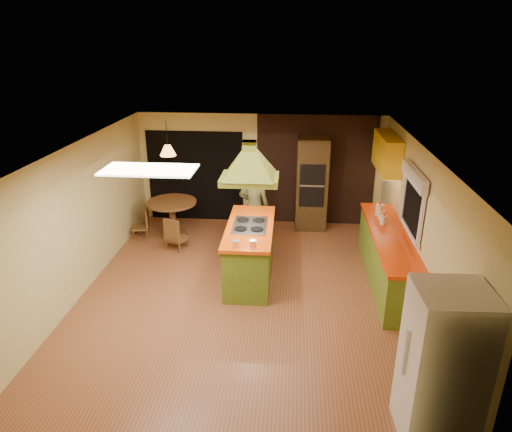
# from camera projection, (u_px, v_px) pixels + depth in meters

# --- Properties ---
(ground) EXTENTS (6.50, 6.50, 0.00)m
(ground) POSITION_uv_depth(u_px,v_px,m) (245.00, 292.00, 7.82)
(ground) COLOR #945330
(ground) RESTS_ON ground
(room_walls) EXTENTS (5.50, 6.50, 6.50)m
(room_walls) POSITION_uv_depth(u_px,v_px,m) (245.00, 225.00, 7.36)
(room_walls) COLOR beige
(room_walls) RESTS_ON ground
(ceiling_plane) EXTENTS (6.50, 6.50, 0.00)m
(ceiling_plane) POSITION_uv_depth(u_px,v_px,m) (244.00, 149.00, 6.89)
(ceiling_plane) COLOR silver
(ceiling_plane) RESTS_ON room_walls
(brick_panel) EXTENTS (2.64, 0.03, 2.50)m
(brick_panel) POSITION_uv_depth(u_px,v_px,m) (316.00, 171.00, 10.24)
(brick_panel) COLOR #381E14
(brick_panel) RESTS_ON ground
(nook_opening) EXTENTS (2.20, 0.03, 2.10)m
(nook_opening) POSITION_uv_depth(u_px,v_px,m) (196.00, 176.00, 10.54)
(nook_opening) COLOR black
(nook_opening) RESTS_ON ground
(right_counter) EXTENTS (0.62, 3.05, 0.92)m
(right_counter) POSITION_uv_depth(u_px,v_px,m) (387.00, 257.00, 8.01)
(right_counter) COLOR olive
(right_counter) RESTS_ON ground
(upper_cabinets) EXTENTS (0.34, 1.40, 0.70)m
(upper_cabinets) POSITION_uv_depth(u_px,v_px,m) (387.00, 153.00, 8.93)
(upper_cabinets) COLOR yellow
(upper_cabinets) RESTS_ON room_walls
(window_right) EXTENTS (0.12, 1.35, 1.06)m
(window_right) POSITION_uv_depth(u_px,v_px,m) (414.00, 191.00, 7.32)
(window_right) COLOR black
(window_right) RESTS_ON room_walls
(fluor_panel) EXTENTS (1.20, 0.60, 0.03)m
(fluor_panel) POSITION_uv_depth(u_px,v_px,m) (149.00, 170.00, 5.88)
(fluor_panel) COLOR white
(fluor_panel) RESTS_ON ceiling_plane
(kitchen_island) EXTENTS (0.84, 2.03, 1.02)m
(kitchen_island) POSITION_uv_depth(u_px,v_px,m) (250.00, 251.00, 8.13)
(kitchen_island) COLOR olive
(kitchen_island) RESTS_ON ground
(range_hood) EXTENTS (0.97, 0.70, 0.79)m
(range_hood) POSITION_uv_depth(u_px,v_px,m) (249.00, 156.00, 7.48)
(range_hood) COLOR olive
(range_hood) RESTS_ON ceiling_plane
(man) EXTENTS (0.63, 0.43, 1.68)m
(man) POSITION_uv_depth(u_px,v_px,m) (254.00, 207.00, 9.27)
(man) COLOR #4C4D29
(man) RESTS_ON ground
(refrigerator) EXTENTS (0.77, 0.73, 1.81)m
(refrigerator) POSITION_uv_depth(u_px,v_px,m) (442.00, 366.00, 4.74)
(refrigerator) COLOR white
(refrigerator) RESTS_ON ground
(wall_oven) EXTENTS (0.70, 0.62, 2.06)m
(wall_oven) POSITION_uv_depth(u_px,v_px,m) (312.00, 184.00, 10.07)
(wall_oven) COLOR #4C3518
(wall_oven) RESTS_ON ground
(dining_table) EXTENTS (1.06, 1.06, 0.79)m
(dining_table) POSITION_uv_depth(u_px,v_px,m) (172.00, 211.00, 9.82)
(dining_table) COLOR brown
(dining_table) RESTS_ON ground
(chair_left) EXTENTS (0.42, 0.42, 0.64)m
(chair_left) POSITION_uv_depth(u_px,v_px,m) (140.00, 222.00, 9.87)
(chair_left) COLOR brown
(chair_left) RESTS_ON ground
(chair_near) EXTENTS (0.49, 0.49, 0.70)m
(chair_near) POSITION_uv_depth(u_px,v_px,m) (177.00, 233.00, 9.28)
(chair_near) COLOR brown
(chair_near) RESTS_ON ground
(pendant_lamp) EXTENTS (0.43, 0.43, 0.21)m
(pendant_lamp) POSITION_uv_depth(u_px,v_px,m) (168.00, 150.00, 9.32)
(pendant_lamp) COLOR #FF9E3F
(pendant_lamp) RESTS_ON ceiling_plane
(canister_large) EXTENTS (0.17, 0.17, 0.22)m
(canister_large) POSITION_uv_depth(u_px,v_px,m) (380.00, 210.00, 8.60)
(canister_large) COLOR #EFE5C0
(canister_large) RESTS_ON right_counter
(canister_medium) EXTENTS (0.14, 0.14, 0.17)m
(canister_medium) POSITION_uv_depth(u_px,v_px,m) (381.00, 215.00, 8.42)
(canister_medium) COLOR beige
(canister_medium) RESTS_ON right_counter
(canister_small) EXTENTS (0.16, 0.16, 0.16)m
(canister_small) POSITION_uv_depth(u_px,v_px,m) (383.00, 220.00, 8.20)
(canister_small) COLOR beige
(canister_small) RESTS_ON right_counter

